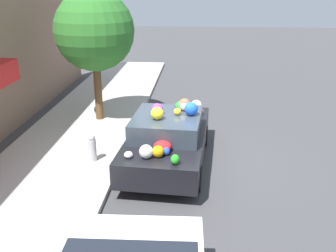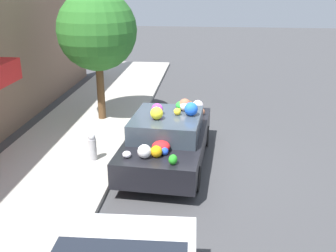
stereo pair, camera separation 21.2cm
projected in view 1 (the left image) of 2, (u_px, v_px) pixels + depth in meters
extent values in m
plane|color=#424244|center=(166.00, 163.00, 9.95)|extent=(60.00, 60.00, 0.00)
cube|color=#B2ADA3|center=(61.00, 157.00, 10.13)|extent=(24.00, 3.20, 0.12)
cylinder|color=brown|center=(98.00, 89.00, 12.39)|extent=(0.24, 0.24, 1.94)
sphere|color=#2D7228|center=(94.00, 31.00, 11.75)|extent=(2.42, 2.42, 2.42)
cylinder|color=#B2B2B7|center=(92.00, 150.00, 9.70)|extent=(0.20, 0.20, 0.55)
sphere|color=#B2B2B7|center=(91.00, 138.00, 9.58)|extent=(0.18, 0.18, 0.18)
cube|color=black|center=(168.00, 142.00, 9.74)|extent=(4.18, 2.06, 0.57)
cube|color=#333D47|center=(167.00, 125.00, 9.41)|extent=(1.93, 1.70, 0.47)
cylinder|color=black|center=(146.00, 132.00, 11.12)|extent=(0.58, 0.22, 0.57)
cylinder|color=black|center=(204.00, 136.00, 10.90)|extent=(0.58, 0.22, 0.57)
cylinder|color=black|center=(123.00, 173.00, 8.79)|extent=(0.58, 0.22, 0.57)
cylinder|color=black|center=(197.00, 178.00, 8.56)|extent=(0.58, 0.22, 0.57)
sphere|color=blue|center=(166.00, 151.00, 8.33)|extent=(0.17, 0.17, 0.17)
ellipsoid|color=white|center=(128.00, 155.00, 8.19)|extent=(0.24, 0.24, 0.14)
sphere|color=white|center=(146.00, 152.00, 8.16)|extent=(0.41, 0.41, 0.29)
sphere|color=#95593F|center=(200.00, 111.00, 10.79)|extent=(0.22, 0.22, 0.19)
sphere|color=#E8A110|center=(158.00, 152.00, 8.21)|extent=(0.26, 0.26, 0.25)
ellipsoid|color=red|center=(162.00, 147.00, 8.47)|extent=(0.56, 0.56, 0.24)
sphere|color=yellow|center=(177.00, 111.00, 9.34)|extent=(0.23, 0.23, 0.17)
ellipsoid|color=blue|center=(171.00, 109.00, 10.98)|extent=(0.28, 0.29, 0.20)
sphere|color=#F1A10D|center=(153.00, 116.00, 10.53)|extent=(0.20, 0.20, 0.15)
sphere|color=brown|center=(188.00, 106.00, 11.14)|extent=(0.36, 0.36, 0.28)
ellipsoid|color=white|center=(184.00, 106.00, 9.66)|extent=(0.41, 0.38, 0.22)
sphere|color=yellow|center=(157.00, 113.00, 9.02)|extent=(0.40, 0.40, 0.30)
sphere|color=blue|center=(191.00, 109.00, 9.29)|extent=(0.34, 0.34, 0.32)
ellipsoid|color=green|center=(175.00, 159.00, 7.90)|extent=(0.25, 0.23, 0.21)
sphere|color=purple|center=(157.00, 109.00, 9.35)|extent=(0.37, 0.37, 0.27)
sphere|color=green|center=(167.00, 109.00, 10.94)|extent=(0.32, 0.32, 0.22)
ellipsoid|color=red|center=(191.00, 111.00, 10.89)|extent=(0.22, 0.18, 0.14)
ellipsoid|color=purple|center=(156.00, 116.00, 10.51)|extent=(0.19, 0.20, 0.12)
ellipsoid|color=red|center=(165.00, 117.00, 10.43)|extent=(0.21, 0.22, 0.14)
sphere|color=white|center=(196.00, 105.00, 11.11)|extent=(0.43, 0.43, 0.31)
ellipsoid|color=#8B613F|center=(184.00, 108.00, 10.93)|extent=(0.41, 0.44, 0.28)
sphere|color=#94543C|center=(185.00, 104.00, 9.68)|extent=(0.40, 0.40, 0.29)
ellipsoid|color=black|center=(165.00, 113.00, 10.68)|extent=(0.28, 0.28, 0.19)
ellipsoid|color=green|center=(182.00, 105.00, 9.73)|extent=(0.44, 0.43, 0.21)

